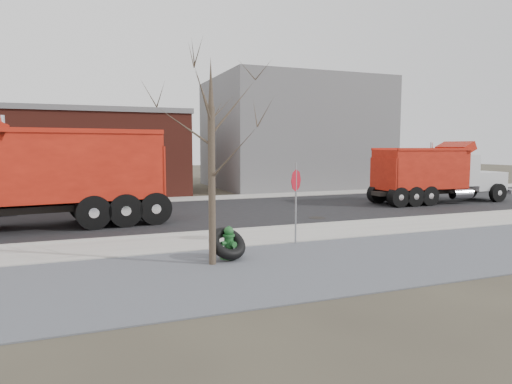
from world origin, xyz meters
name	(u,v)px	position (x,y,z in m)	size (l,w,h in m)	color
ground	(284,237)	(0.00, 0.00, 0.00)	(120.00, 120.00, 0.00)	#383328
gravel_verge	(340,261)	(0.00, -3.50, 0.01)	(60.00, 5.00, 0.03)	slate
sidewalk	(281,235)	(0.00, 0.25, 0.03)	(60.00, 2.50, 0.06)	#9E9B93
curb	(266,228)	(0.00, 1.55, 0.06)	(60.00, 0.15, 0.11)	#9E9B93
road	(227,212)	(0.00, 6.30, 0.01)	(60.00, 9.40, 0.02)	black
far_sidewalk	(197,199)	(0.00, 12.00, 0.03)	(60.00, 2.00, 0.06)	#9E9B93
building_grey	(293,134)	(9.00, 18.00, 4.00)	(12.00, 10.00, 8.00)	slate
building_brick	(12,153)	(-10.00, 17.00, 2.65)	(20.20, 8.20, 5.30)	maroon
bare_tree	(211,135)	(-3.20, -2.60, 3.30)	(3.20, 3.20, 5.20)	#382D23
fire_hydrant	(229,244)	(-2.62, -2.17, 0.41)	(0.51, 0.50, 0.90)	#25622E
truck_tire	(227,243)	(-2.69, -2.25, 0.46)	(1.27, 1.23, 0.90)	black
stop_sign	(296,188)	(-0.12, -1.10, 1.74)	(0.55, 0.46, 2.53)	gray
dump_truck_red_a	(435,172)	(11.43, 5.61, 1.65)	(8.04, 2.36, 3.24)	black
dump_truck_red_b	(43,173)	(-7.52, 4.75, 2.05)	(9.77, 3.77, 4.02)	black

